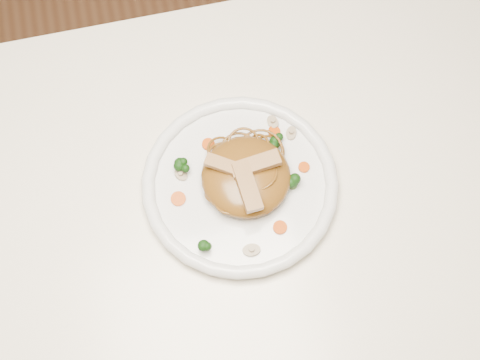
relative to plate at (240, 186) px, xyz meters
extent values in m
plane|color=brown|center=(-0.09, -0.05, -0.76)|extent=(4.00, 4.00, 0.00)
cube|color=white|center=(-0.09, -0.05, -0.03)|extent=(1.20, 0.80, 0.04)
cylinder|color=brown|center=(0.45, 0.29, -0.40)|extent=(0.06, 0.06, 0.71)
cylinder|color=white|center=(0.00, 0.00, 0.00)|extent=(0.31, 0.31, 0.02)
ellipsoid|color=brown|center=(0.01, 0.00, 0.03)|extent=(0.16, 0.16, 0.04)
cube|color=#AF8352|center=(0.02, 0.00, 0.06)|extent=(0.07, 0.03, 0.01)
cube|color=#AF8352|center=(-0.02, 0.01, 0.06)|extent=(0.06, 0.05, 0.01)
cube|color=#AF8352|center=(0.00, -0.03, 0.06)|extent=(0.03, 0.08, 0.01)
cylinder|color=#DC4F08|center=(0.07, 0.07, 0.01)|extent=(0.02, 0.02, 0.00)
cylinder|color=#DC4F08|center=(-0.09, 0.00, 0.01)|extent=(0.02, 0.02, 0.00)
cylinder|color=#DC4F08|center=(0.10, 0.00, 0.01)|extent=(0.02, 0.02, 0.00)
cylinder|color=#DC4F08|center=(-0.03, 0.07, 0.01)|extent=(0.02, 0.02, 0.00)
cylinder|color=#DC4F08|center=(0.04, -0.08, 0.01)|extent=(0.02, 0.02, 0.00)
cylinder|color=#BEAB8F|center=(-0.01, -0.11, 0.01)|extent=(0.03, 0.03, 0.01)
cylinder|color=#BEAB8F|center=(0.10, 0.06, 0.01)|extent=(0.03, 0.03, 0.01)
cylinder|color=#BEAB8F|center=(-0.08, 0.03, 0.01)|extent=(0.03, 0.03, 0.01)
cylinder|color=#BEAB8F|center=(0.07, 0.09, 0.01)|extent=(0.03, 0.03, 0.01)
camera|label=1|loc=(-0.08, -0.36, 0.87)|focal=46.87mm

